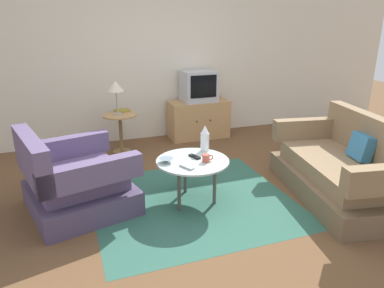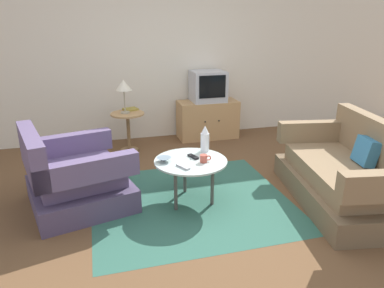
# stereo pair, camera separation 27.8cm
# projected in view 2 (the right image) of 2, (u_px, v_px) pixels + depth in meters

# --- Properties ---
(ground_plane) EXTENTS (16.00, 16.00, 0.00)m
(ground_plane) POSITION_uv_depth(u_px,v_px,m) (207.00, 205.00, 3.72)
(ground_plane) COLOR brown
(back_wall) EXTENTS (9.00, 0.12, 2.70)m
(back_wall) POSITION_uv_depth(u_px,v_px,m) (160.00, 52.00, 5.52)
(back_wall) COLOR beige
(back_wall) RESTS_ON ground
(area_rug) EXTENTS (2.04, 1.90, 0.00)m
(area_rug) POSITION_uv_depth(u_px,v_px,m) (191.00, 201.00, 3.79)
(area_rug) COLOR #2D5B4C
(area_rug) RESTS_ON ground
(armchair) EXTENTS (1.15, 1.18, 0.84)m
(armchair) POSITION_uv_depth(u_px,v_px,m) (74.00, 179.00, 3.62)
(armchair) COLOR #4B3E5C
(armchair) RESTS_ON ground
(couch) EXTENTS (1.14, 1.77, 0.87)m
(couch) POSITION_uv_depth(u_px,v_px,m) (346.00, 176.00, 3.70)
(couch) COLOR brown
(couch) RESTS_ON ground
(coffee_table) EXTENTS (0.75, 0.75, 0.47)m
(coffee_table) POSITION_uv_depth(u_px,v_px,m) (191.00, 164.00, 3.65)
(coffee_table) COLOR #B2C6C1
(coffee_table) RESTS_ON ground
(side_table) EXTENTS (0.47, 0.47, 0.57)m
(side_table) POSITION_uv_depth(u_px,v_px,m) (128.00, 124.00, 5.12)
(side_table) COLOR tan
(side_table) RESTS_ON ground
(tv_stand) EXTENTS (0.94, 0.46, 0.60)m
(tv_stand) POSITION_uv_depth(u_px,v_px,m) (208.00, 119.00, 5.76)
(tv_stand) COLOR tan
(tv_stand) RESTS_ON ground
(television) EXTENTS (0.52, 0.44, 0.47)m
(television) POSITION_uv_depth(u_px,v_px,m) (208.00, 86.00, 5.58)
(television) COLOR #B7B7BC
(television) RESTS_ON tv_stand
(table_lamp) EXTENTS (0.23, 0.23, 0.47)m
(table_lamp) POSITION_uv_depth(u_px,v_px,m) (124.00, 86.00, 4.92)
(table_lamp) COLOR #9E937A
(table_lamp) RESTS_ON side_table
(vase) EXTENTS (0.09, 0.09, 0.29)m
(vase) POSITION_uv_depth(u_px,v_px,m) (205.00, 139.00, 3.84)
(vase) COLOR white
(vase) RESTS_ON coffee_table
(mug) EXTENTS (0.12, 0.08, 0.08)m
(mug) POSITION_uv_depth(u_px,v_px,m) (204.00, 158.00, 3.58)
(mug) COLOR #B74C3D
(mug) RESTS_ON coffee_table
(bowl) EXTENTS (0.15, 0.15, 0.04)m
(bowl) POSITION_uv_depth(u_px,v_px,m) (164.00, 160.00, 3.60)
(bowl) COLOR slate
(bowl) RESTS_ON coffee_table
(tv_remote_dark) EXTENTS (0.09, 0.15, 0.02)m
(tv_remote_dark) POSITION_uv_depth(u_px,v_px,m) (193.00, 157.00, 3.71)
(tv_remote_dark) COLOR black
(tv_remote_dark) RESTS_ON coffee_table
(tv_remote_silver) EXTENTS (0.11, 0.17, 0.02)m
(tv_remote_silver) POSITION_uv_depth(u_px,v_px,m) (183.00, 167.00, 3.45)
(tv_remote_silver) COLOR #B2B2B7
(tv_remote_silver) RESTS_ON coffee_table
(book) EXTENTS (0.24, 0.22, 0.03)m
(book) POSITION_uv_depth(u_px,v_px,m) (130.00, 109.00, 5.21)
(book) COLOR olive
(book) RESTS_ON side_table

